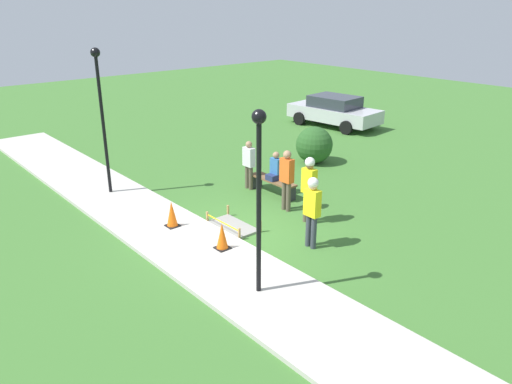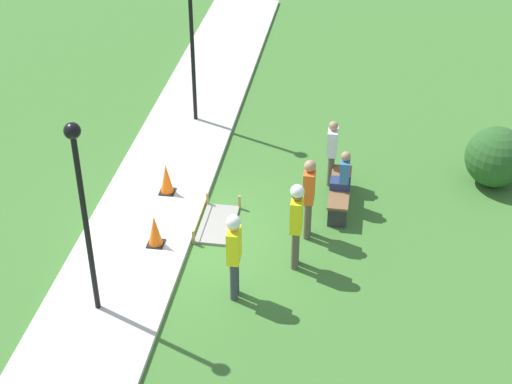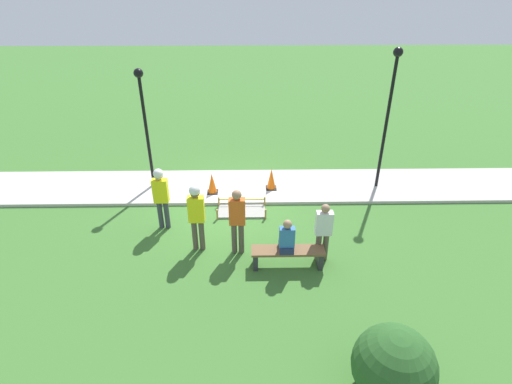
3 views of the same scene
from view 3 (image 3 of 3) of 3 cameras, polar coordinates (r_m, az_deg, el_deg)
The scene contains 14 objects.
ground_plane at distance 12.42m, azimuth -3.64°, elevation -1.92°, with size 60.00×60.00×0.00m, color #3D702D.
sidewalk at distance 13.39m, azimuth -3.46°, elevation 0.80°, with size 28.00×2.29×0.10m.
wet_concrete_patch at distance 12.03m, azimuth -2.06°, elevation -2.78°, with size 1.46×0.77×0.33m.
traffic_cone_near_patch at distance 13.00m, azimuth 2.20°, elevation 1.89°, with size 0.34×0.34×0.71m.
traffic_cone_far_patch at distance 12.83m, azimuth -6.29°, elevation 1.26°, with size 0.34×0.34×0.67m.
park_bench at distance 9.84m, azimuth 4.57°, elevation -8.87°, with size 1.78×0.44×0.50m.
person_seated_on_bench at distance 9.50m, azimuth 4.41°, elevation -6.70°, with size 0.36×0.44×0.89m.
worker_supervisor at distance 10.03m, azimuth -8.52°, elevation -2.82°, with size 0.40×0.27×1.89m.
worker_assistant at distance 11.10m, azimuth -13.45°, elevation -0.19°, with size 0.40×0.27×1.84m.
bystander_in_orange_shirt at distance 9.88m, azimuth -2.70°, elevation -3.73°, with size 0.40×0.24×1.82m.
bystander_in_gray_shirt at distance 9.84m, azimuth 9.62°, elevation -5.30°, with size 0.40×0.22×1.60m.
lamppost_near at distance 12.86m, azimuth -15.73°, elevation 10.92°, with size 0.28×0.28×3.81m.
lamppost_far at distance 12.86m, azimuth 18.58°, elevation 12.08°, with size 0.28×0.28×4.42m.
shrub_rounded_near at distance 7.52m, azimuth 19.06°, elevation -22.46°, with size 1.39×1.39×1.39m.
Camera 3 is at (-0.61, 10.63, 6.40)m, focal length 28.00 mm.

